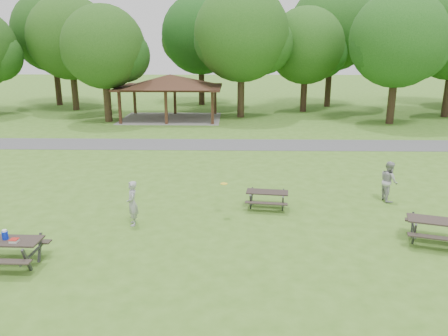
% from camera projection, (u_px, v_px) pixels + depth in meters
% --- Properties ---
extents(ground, '(160.00, 160.00, 0.00)m').
position_uv_depth(ground, '(191.00, 238.00, 14.46)').
color(ground, '#437421').
rests_on(ground, ground).
extents(asphalt_path, '(120.00, 3.20, 0.02)m').
position_uv_depth(asphalt_path, '(212.00, 145.00, 27.92)').
color(asphalt_path, '#4D4D4F').
rests_on(asphalt_path, ground).
extents(pavilion, '(8.60, 7.01, 3.76)m').
position_uv_depth(pavilion, '(170.00, 83.00, 36.78)').
color(pavilion, '#341D12').
rests_on(pavilion, ground).
extents(tree_row_c, '(8.19, 7.80, 10.67)m').
position_uv_depth(tree_row_c, '(71.00, 40.00, 40.88)').
color(tree_row_c, '#302215').
rests_on(tree_row_c, ground).
extents(tree_row_d, '(6.93, 6.60, 9.27)m').
position_uv_depth(tree_row_d, '(105.00, 50.00, 34.73)').
color(tree_row_d, '#302215').
rests_on(tree_row_d, ground).
extents(tree_row_e, '(8.40, 8.00, 11.02)m').
position_uv_depth(tree_row_e, '(243.00, 37.00, 36.62)').
color(tree_row_e, '#322316').
rests_on(tree_row_e, ground).
extents(tree_row_f, '(7.35, 7.00, 9.55)m').
position_uv_depth(tree_row_f, '(307.00, 48.00, 40.11)').
color(tree_row_f, black).
rests_on(tree_row_f, ground).
extents(tree_row_g, '(7.77, 7.40, 10.25)m').
position_uv_depth(tree_row_g, '(399.00, 42.00, 33.60)').
color(tree_row_g, black).
rests_on(tree_row_g, ground).
extents(tree_deep_a, '(8.40, 8.00, 11.38)m').
position_uv_depth(tree_deep_a, '(54.00, 34.00, 44.14)').
color(tree_deep_a, '#301D15').
rests_on(tree_deep_a, ground).
extents(tree_deep_b, '(8.40, 8.00, 11.13)m').
position_uv_depth(tree_deep_b, '(202.00, 37.00, 44.37)').
color(tree_deep_b, black).
rests_on(tree_deep_b, ground).
extents(tree_deep_c, '(8.82, 8.40, 11.90)m').
position_uv_depth(tree_deep_c, '(333.00, 31.00, 42.97)').
color(tree_deep_c, '#311E15').
rests_on(tree_deep_c, ground).
extents(picnic_table_near, '(1.97, 1.60, 1.34)m').
position_uv_depth(picnic_table_near, '(0.00, 242.00, 12.47)').
color(picnic_table_near, '#2E2521').
rests_on(picnic_table_near, ground).
extents(picnic_table_middle, '(1.77, 1.50, 0.70)m').
position_uv_depth(picnic_table_middle, '(267.00, 195.00, 17.03)').
color(picnic_table_middle, '#2A221F').
rests_on(picnic_table_middle, ground).
extents(picnic_table_far, '(2.29, 2.04, 0.83)m').
position_uv_depth(picnic_table_far, '(439.00, 226.00, 13.93)').
color(picnic_table_far, '#2F2722').
rests_on(picnic_table_far, ground).
extents(frisbee_in_flight, '(0.32, 0.32, 0.02)m').
position_uv_depth(frisbee_in_flight, '(224.00, 184.00, 16.02)').
color(frisbee_in_flight, yellow).
rests_on(frisbee_in_flight, ground).
extents(frisbee_thrower, '(0.52, 0.66, 1.61)m').
position_uv_depth(frisbee_thrower, '(132.00, 203.00, 15.36)').
color(frisbee_thrower, '#A5A5A7').
rests_on(frisbee_thrower, ground).
extents(frisbee_catcher, '(0.70, 0.86, 1.66)m').
position_uv_depth(frisbee_catcher, '(389.00, 181.00, 17.77)').
color(frisbee_catcher, '#A6A6A8').
rests_on(frisbee_catcher, ground).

